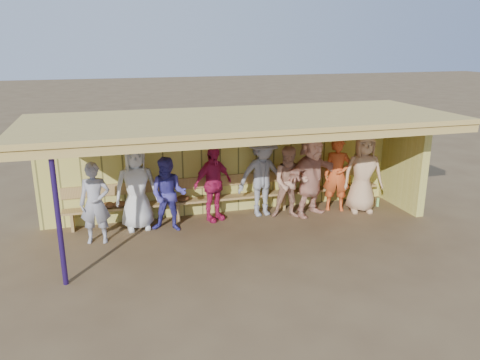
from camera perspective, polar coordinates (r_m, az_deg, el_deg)
name	(u,v)px	position (r m, az deg, el deg)	size (l,w,h in m)	color
ground	(244,230)	(10.28, 0.55, -6.16)	(90.00, 90.00, 0.00)	brown
player_a	(95,203)	(9.86, -17.25, -2.72)	(0.61, 0.40, 1.68)	#9B9AA2
player_b	(136,187)	(10.33, -12.53, -0.88)	(0.92, 0.60, 1.89)	silver
player_c	(168,195)	(10.13, -8.71, -1.77)	(0.79, 0.62, 1.63)	#3E389A
player_d	(213,184)	(10.60, -3.31, -0.47)	(1.02, 0.42, 1.74)	#BE1E52
player_e	(263,176)	(10.89, 2.78, 0.49)	(1.24, 0.71, 1.91)	gray
player_f	(311,175)	(11.03, 8.66, 0.62)	(1.81, 0.58, 1.95)	tan
player_g	(337,175)	(11.47, 11.75, 0.64)	(0.65, 0.43, 1.78)	#D55322
player_h	(363,173)	(11.50, 14.78, 0.82)	(0.93, 0.61, 1.91)	tan
player_extra	(290,183)	(10.80, 6.11, -0.32)	(0.83, 0.64, 1.70)	tan
dugout_structure	(252,147)	(10.50, 1.53, 4.05)	(8.80, 3.20, 2.50)	#CFC358
bench	(231,192)	(11.10, -1.10, -1.50)	(7.60, 0.34, 0.93)	tan
dugout_equipment	(183,200)	(10.76, -6.96, -2.42)	(6.66, 0.62, 0.80)	#C48C17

